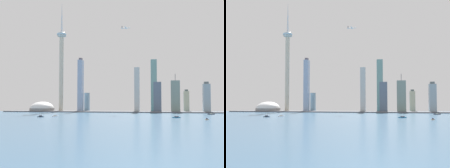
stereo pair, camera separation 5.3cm
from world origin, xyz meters
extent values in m
plane|color=#395E7D|center=(0.00, 0.00, 0.00)|extent=(6000.00, 6000.00, 0.00)
cube|color=#54565C|center=(0.00, 473.32, 1.54)|extent=(747.00, 72.22, 3.08)
cylinder|color=beige|center=(-190.78, 481.60, 130.38)|extent=(13.96, 13.96, 260.77)
ellipsoid|color=#A4C0D0|center=(-190.78, 481.60, 260.77)|extent=(32.04, 32.04, 15.30)
torus|color=beige|center=(-190.78, 481.60, 255.41)|extent=(30.29, 30.29, 3.06)
cone|color=silver|center=(-190.78, 481.60, 321.45)|extent=(6.98, 6.98, 106.08)
cylinder|color=gray|center=(-256.37, 479.29, 5.86)|extent=(82.23, 82.23, 11.71)
ellipsoid|color=silver|center=(-256.37, 479.29, 11.71)|extent=(78.12, 78.12, 42.67)
cube|color=#649391|center=(114.75, 547.32, 87.97)|extent=(20.17, 21.22, 175.93)
cube|color=#708E9D|center=(-112.37, 524.23, 31.74)|extent=(15.18, 15.72, 63.49)
cube|color=gray|center=(182.91, 487.89, 49.87)|extent=(27.60, 15.31, 99.75)
cylinder|color=#4C4C51|center=(182.91, 487.89, 110.40)|extent=(1.60, 1.60, 21.29)
cube|color=#899EA9|center=(276.42, 488.65, 44.07)|extent=(21.28, 24.86, 88.14)
cube|color=slate|center=(276.42, 488.65, 91.56)|extent=(12.77, 14.92, 6.82)
cube|color=#BBB99D|center=(220.38, 540.38, 33.87)|extent=(16.84, 21.67, 67.73)
cube|color=#4F5C5C|center=(220.38, 540.38, 70.55)|extent=(10.10, 13.00, 5.63)
cube|color=slate|center=(127.11, 495.02, 48.29)|extent=(24.68, 14.11, 96.59)
cube|color=#B2BBBD|center=(61.76, 497.19, 72.37)|extent=(16.66, 14.33, 144.75)
cube|color=#89A0C1|center=(-125.40, 488.40, 86.05)|extent=(14.67, 24.94, 172.09)
cube|color=#625967|center=(-125.40, 488.40, 175.51)|extent=(8.80, 14.96, 6.84)
cube|color=white|center=(-102.35, 203.74, 0.67)|extent=(11.60, 17.70, 1.35)
cube|color=#999E9E|center=(-102.35, 203.74, 2.24)|extent=(6.48, 8.35, 1.78)
cylinder|color=silver|center=(-102.35, 203.74, 6.25)|extent=(0.24, 0.24, 6.24)
cube|color=black|center=(268.69, 360.08, 0.72)|extent=(18.40, 11.82, 1.44)
cube|color=#8DA49E|center=(268.69, 360.08, 2.20)|extent=(8.61, 6.35, 1.53)
cylinder|color=silver|center=(268.69, 360.08, 6.18)|extent=(0.24, 0.24, 6.42)
cube|color=beige|center=(224.62, 131.93, 0.89)|extent=(6.15, 2.36, 1.79)
cube|color=#372C45|center=(224.62, 131.93, 2.94)|extent=(2.71, 1.65, 2.30)
cube|color=#132437|center=(-125.00, 173.30, 0.78)|extent=(13.76, 6.19, 1.56)
cube|color=#3F3E4A|center=(-125.00, 173.30, 2.68)|extent=(6.19, 3.96, 2.24)
cylinder|color=silver|center=(-125.00, 173.30, 7.08)|extent=(0.24, 0.24, 6.57)
cube|color=navy|center=(171.81, 193.10, 0.93)|extent=(17.46, 15.34, 1.87)
cube|color=#3B3948|center=(171.81, 193.10, 2.66)|extent=(8.70, 8.11, 1.60)
cylinder|color=silver|center=(171.81, 193.10, 6.35)|extent=(0.24, 0.24, 5.77)
cylinder|color=silver|center=(26.91, 484.33, 273.34)|extent=(28.81, 3.31, 2.62)
sphere|color=silver|center=(41.28, 483.99, 273.34)|extent=(2.62, 2.62, 2.62)
cube|color=silver|center=(26.91, 484.33, 274.52)|extent=(4.47, 30.68, 0.50)
cube|color=silver|center=(14.83, 484.62, 273.73)|extent=(2.87, 10.77, 0.40)
cube|color=#2D333D|center=(14.83, 484.62, 277.15)|extent=(2.63, 0.56, 5.00)
camera|label=1|loc=(143.51, -429.53, 35.83)|focal=45.93mm
camera|label=2|loc=(143.56, -429.52, 35.83)|focal=45.93mm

